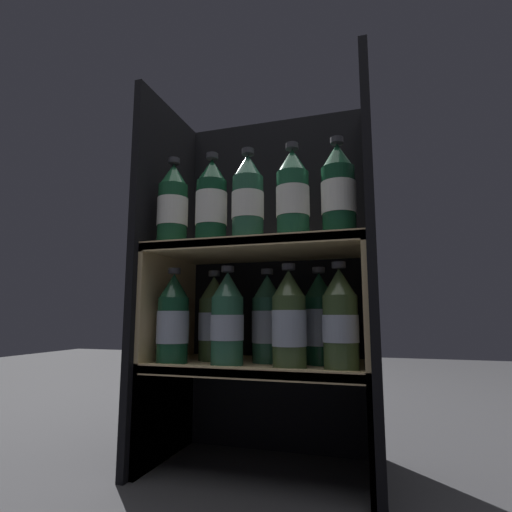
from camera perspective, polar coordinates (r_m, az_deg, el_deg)
ground_plane at (r=0.97m, az=-2.14°, el=-31.28°), size 6.00×6.00×0.00m
fridge_back_wall at (r=1.19m, az=2.90°, el=-2.94°), size 0.58×0.02×0.98m
fridge_side_left at (r=1.15m, az=-12.84°, el=-2.53°), size 0.02×0.34×0.98m
fridge_side_right at (r=1.00m, az=16.40°, el=-1.51°), size 0.02×0.34×0.98m
shelf_lower at (r=1.04m, az=0.61°, el=-17.91°), size 0.54×0.30×0.26m
shelf_upper at (r=1.03m, az=0.64°, el=-7.43°), size 0.54×0.30×0.56m
bottle_upper_front_0 at (r=1.07m, az=-11.82°, el=6.94°), size 0.08×0.08×0.23m
bottle_upper_front_1 at (r=1.02m, az=-6.39°, el=7.49°), size 0.08×0.08×0.23m
bottle_upper_front_2 at (r=0.99m, az=-1.18°, el=8.05°), size 0.08×0.08×0.23m
bottle_upper_front_3 at (r=0.96m, az=5.27°, el=8.56°), size 0.08×0.08×0.23m
bottle_upper_front_4 at (r=0.95m, az=11.68°, el=8.97°), size 0.08×0.08×0.23m
bottle_lower_front_0 at (r=1.03m, az=-11.78°, el=-9.03°), size 0.08×0.08×0.23m
bottle_lower_front_1 at (r=0.97m, az=-4.13°, el=-9.16°), size 0.08×0.08×0.23m
bottle_lower_front_2 at (r=0.92m, az=4.75°, el=-9.27°), size 0.08×0.08×0.23m
bottle_lower_front_3 at (r=0.90m, az=11.95°, el=-9.05°), size 0.08×0.08×0.23m
bottle_lower_back_0 at (r=1.07m, az=-6.08°, el=-9.11°), size 0.08×0.08×0.23m
bottle_lower_back_1 at (r=1.02m, az=1.63°, el=-9.21°), size 0.08×0.08×0.23m
bottle_lower_back_2 at (r=1.00m, az=9.09°, el=-9.15°), size 0.08×0.08×0.23m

